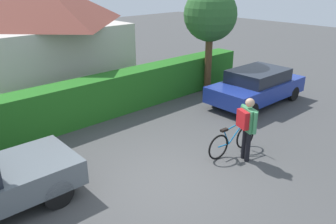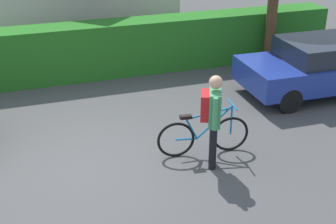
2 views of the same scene
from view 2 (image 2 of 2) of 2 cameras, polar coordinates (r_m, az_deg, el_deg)
ground_plane at (r=8.40m, az=-10.86°, el=-7.17°), size 60.00×60.00×0.00m
hedge_row at (r=12.32m, az=-14.41°, el=6.91°), size 16.05×0.90×1.42m
parked_car_far at (r=11.84m, az=18.87°, el=5.56°), size 4.10×1.88×1.34m
bicycle at (r=8.61m, az=4.44°, el=-2.89°), size 1.77×0.50×0.99m
person_rider at (r=7.92m, az=5.54°, el=-0.07°), size 0.49×0.65×1.74m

